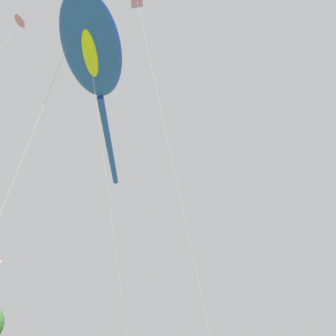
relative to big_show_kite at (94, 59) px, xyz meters
name	(u,v)px	position (x,y,z in m)	size (l,w,h in m)	color
big_show_kite	(94,59)	(0.00, 0.00, 0.00)	(13.30, 9.56, 15.88)	blue
small_kite_streamer_purple	(80,14)	(-1.58, 0.64, 3.79)	(1.87, 0.86, 19.57)	white
small_kite_diamond_red	(18,24)	(-3.10, 7.53, 8.31)	(2.45, 1.21, 24.15)	pink
small_kite_stunt_black	(138,6)	(0.34, -2.25, 5.99)	(3.55, 3.11, 22.93)	pink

